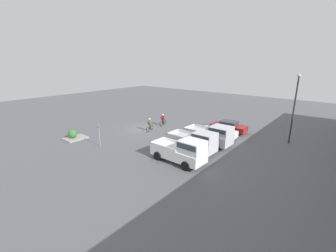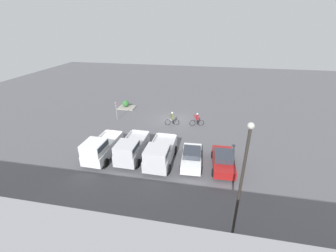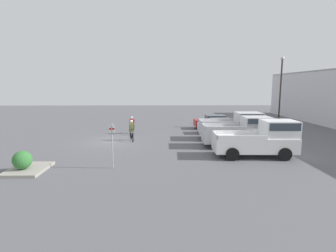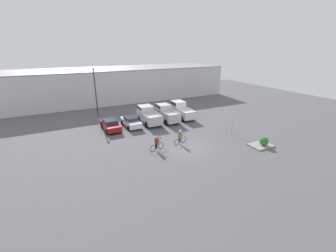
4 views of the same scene
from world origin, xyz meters
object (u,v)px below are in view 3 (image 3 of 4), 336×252
pickup_truck_0 (235,126)px  shrub (22,160)px  sedan_1 (221,126)px  lamppost (281,87)px  pickup_truck_2 (262,138)px  pickup_truck_1 (241,131)px  cyclist_1 (132,125)px  sedan_0 (215,122)px  cyclist_0 (132,130)px  fire_lane_sign (112,141)px

pickup_truck_0 → shrub: size_ratio=5.28×
sedan_1 → lamppost: lamppost is taller
pickup_truck_0 → lamppost: lamppost is taller
sedan_1 → pickup_truck_2: pickup_truck_2 is taller
pickup_truck_1 → cyclist_1: pickup_truck_1 is taller
sedan_0 → pickup_truck_0: pickup_truck_0 is taller
pickup_truck_1 → shrub: 14.33m
sedan_0 → pickup_truck_1: (8.41, 0.28, 0.43)m
sedan_0 → pickup_truck_0: bearing=5.9°
sedan_1 → pickup_truck_2: bearing=5.4°
cyclist_0 → cyclist_1: cyclist_0 is taller
cyclist_0 → shrub: cyclist_0 is taller
pickup_truck_1 → fire_lane_sign: size_ratio=1.97×
cyclist_1 → lamppost: (-3.38, 15.43, 3.53)m
pickup_truck_2 → sedan_0: bearing=-176.0°
pickup_truck_1 → sedan_1: bearing=-177.0°
cyclist_0 → pickup_truck_0: bearing=92.7°
lamppost → sedan_1: bearing=-65.2°
sedan_1 → pickup_truck_0: pickup_truck_0 is taller
sedan_1 → pickup_truck_2: 8.47m
sedan_0 → sedan_1: (2.80, -0.01, -0.00)m
pickup_truck_0 → pickup_truck_2: bearing=2.2°
cyclist_1 → fire_lane_sign: bearing=1.1°
pickup_truck_0 → lamppost: bearing=133.4°
sedan_1 → cyclist_1: bearing=-88.9°
cyclist_0 → fire_lane_sign: (7.43, -0.16, 0.66)m
cyclist_0 → pickup_truck_1: bearing=74.2°
cyclist_0 → fire_lane_sign: fire_lane_sign is taller
sedan_0 → pickup_truck_0: (5.61, 0.58, 0.44)m
pickup_truck_1 → shrub: (5.56, -13.19, -0.52)m
cyclist_1 → fire_lane_sign: (10.49, 0.19, 0.70)m
cyclist_1 → lamppost: lamppost is taller
fire_lane_sign → lamppost: bearing=132.3°
pickup_truck_2 → cyclist_0: (-5.19, -8.91, -0.33)m
pickup_truck_2 → shrub: bearing=-78.6°
sedan_1 → sedan_0: bearing=179.8°
fire_lane_sign → pickup_truck_1: bearing=120.5°
pickup_truck_0 → pickup_truck_2: size_ratio=1.00×
sedan_1 → cyclist_1: size_ratio=2.42×
pickup_truck_1 → pickup_truck_0: bearing=173.9°
pickup_truck_2 → cyclist_1: bearing=-131.7°
cyclist_1 → cyclist_0: bearing=6.5°
sedan_0 → cyclist_1: bearing=-70.8°
sedan_0 → sedan_1: sedan_1 is taller
pickup_truck_2 → pickup_truck_0: bearing=-177.8°
pickup_truck_1 → lamppost: size_ratio=0.66×
cyclist_1 → lamppost: 16.18m
cyclist_0 → sedan_1: bearing=111.6°
cyclist_0 → cyclist_1: size_ratio=0.99×
lamppost → shrub: (14.39, -19.87, -3.71)m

